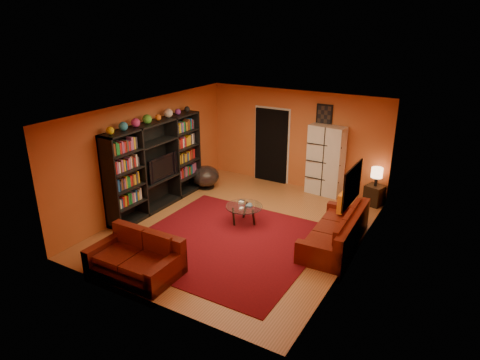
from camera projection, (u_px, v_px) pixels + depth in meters
The scene contains 20 objects.
floor at pixel (239, 227), 9.44m from camera, with size 6.00×6.00×0.00m, color #96592E.
ceiling at pixel (239, 111), 8.51m from camera, with size 6.00×6.00×0.00m, color white.
wall_back at pixel (296, 139), 11.40m from camera, with size 6.00×6.00×0.00m, color #BE5A29.
wall_front at pixel (140, 229), 6.56m from camera, with size 6.00×6.00×0.00m, color #BE5A29.
wall_left at pixel (148, 154), 10.16m from camera, with size 6.00×6.00×0.00m, color #BE5A29.
wall_right at pixel (357, 195), 7.80m from camera, with size 6.00×6.00×0.00m, color #BE5A29.
rug at pixel (226, 242), 8.83m from camera, with size 3.60×3.60×0.01m, color #4F0910.
doorway at pixel (271, 146), 11.79m from camera, with size 0.95×0.10×2.04m, color black.
wall_art_right at pixel (352, 185), 7.46m from camera, with size 0.03×1.00×0.70m, color black.
wall_art_back at pixel (324, 115), 10.76m from camera, with size 0.42×0.03×0.52m, color black.
entertainment_unit at pixel (156, 165), 10.14m from camera, with size 0.45×3.00×2.10m, color black.
tv at pixel (160, 167), 10.18m from camera, with size 0.13×1.00×0.57m, color black.
sofa at pixel (339, 233), 8.60m from camera, with size 0.98×2.22×0.85m.
loveseat at pixel (138, 257), 7.72m from camera, with size 1.63×0.99×0.85m.
throw_pillow at pixel (343, 202), 9.17m from camera, with size 0.12×0.42×0.42m, color orange.
coffee_table at pixel (244, 208), 9.50m from camera, with size 0.82×0.82×0.41m.
storage_cabinet at pixel (326, 161), 10.93m from camera, with size 0.91×0.40×1.82m, color silver.
bowl_chair at pixel (206, 176), 11.54m from camera, with size 0.74×0.74×0.60m.
side_table at pixel (374, 195), 10.50m from camera, with size 0.40×0.40×0.50m, color black.
table_lamp at pixel (377, 173), 10.30m from camera, with size 0.28×0.28×0.46m.
Camera 1 is at (4.29, -7.28, 4.34)m, focal length 32.00 mm.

